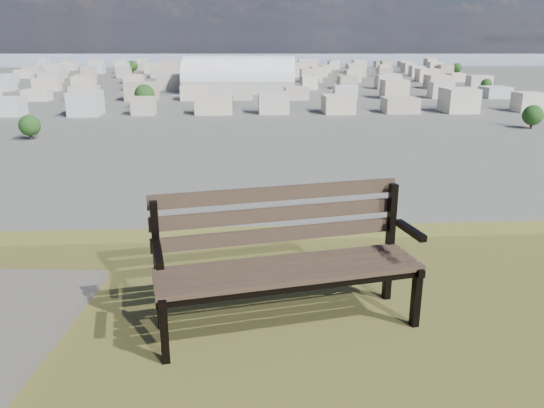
{
  "coord_description": "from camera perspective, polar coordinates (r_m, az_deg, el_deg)",
  "views": [
    {
      "loc": [
        -1.37,
        -1.06,
        26.97
      ],
      "look_at": [
        -1.05,
        4.28,
        25.3
      ],
      "focal_mm": 35.0,
      "sensor_mm": 36.0,
      "label": 1
    }
  ],
  "objects": [
    {
      "name": "park_bench",
      "position": [
        3.73,
        1.43,
        -5.13
      ],
      "size": [
        1.91,
        0.94,
        0.96
      ],
      "rotation": [
        0.0,
        0.0,
        0.2
      ],
      "color": "#3C2D22",
      "rests_on": "hilltop_mesa"
    },
    {
      "name": "arena",
      "position": [
        285.03,
        -3.54,
        13.03
      ],
      "size": [
        59.38,
        28.82,
        24.33
      ],
      "rotation": [
        0.0,
        0.0,
        -0.08
      ],
      "color": "#B4B5B0",
      "rests_on": "ground"
    },
    {
      "name": "city_blocks",
      "position": [
        396.2,
        -3.32,
        13.91
      ],
      "size": [
        395.0,
        361.0,
        7.0
      ],
      "color": "beige",
      "rests_on": "ground"
    },
    {
      "name": "city_trees",
      "position": [
        321.8,
        -8.1,
        13.23
      ],
      "size": [
        406.52,
        387.2,
        9.98
      ],
      "color": "#2F2017",
      "rests_on": "ground"
    },
    {
      "name": "bay_water",
      "position": [
        901.46,
        -3.47,
        15.59
      ],
      "size": [
        2400.0,
        700.0,
        0.12
      ],
      "primitive_type": "cube",
      "color": "#848FA8",
      "rests_on": "ground"
    },
    {
      "name": "far_hills",
      "position": [
        1405.25,
        -6.13,
        17.18
      ],
      "size": [
        2050.0,
        340.0,
        60.0
      ],
      "color": "#8491A5",
      "rests_on": "ground"
    }
  ]
}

